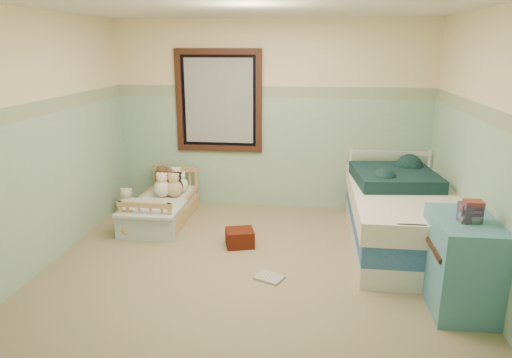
# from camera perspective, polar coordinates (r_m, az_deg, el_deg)

# --- Properties ---
(floor) EXTENTS (4.20, 3.60, 0.02)m
(floor) POSITION_cam_1_polar(r_m,az_deg,el_deg) (4.93, -0.24, -10.18)
(floor) COLOR #807254
(floor) RESTS_ON ground
(ceiling) EXTENTS (4.20, 3.60, 0.02)m
(ceiling) POSITION_cam_1_polar(r_m,az_deg,el_deg) (4.44, -0.28, 20.43)
(ceiling) COLOR silver
(ceiling) RESTS_ON wall_back
(wall_back) EXTENTS (4.20, 0.04, 2.50)m
(wall_back) POSITION_cam_1_polar(r_m,az_deg,el_deg) (6.28, 1.86, 7.61)
(wall_back) COLOR beige
(wall_back) RESTS_ON floor
(wall_front) EXTENTS (4.20, 0.04, 2.50)m
(wall_front) POSITION_cam_1_polar(r_m,az_deg,el_deg) (2.81, -4.96, -3.15)
(wall_front) COLOR beige
(wall_front) RESTS_ON floor
(wall_left) EXTENTS (0.04, 3.60, 2.50)m
(wall_left) POSITION_cam_1_polar(r_m,az_deg,el_deg) (5.22, -23.86, 4.51)
(wall_left) COLOR beige
(wall_left) RESTS_ON floor
(wall_right) EXTENTS (0.04, 3.60, 2.50)m
(wall_right) POSITION_cam_1_polar(r_m,az_deg,el_deg) (4.74, 25.85, 3.23)
(wall_right) COLOR beige
(wall_right) RESTS_ON floor
(wainscot_mint) EXTENTS (4.20, 0.01, 1.50)m
(wainscot_mint) POSITION_cam_1_polar(r_m,az_deg,el_deg) (6.36, 1.80, 3.13)
(wainscot_mint) COLOR #84B590
(wainscot_mint) RESTS_ON floor
(border_strip) EXTENTS (4.20, 0.01, 0.15)m
(border_strip) POSITION_cam_1_polar(r_m,az_deg,el_deg) (6.23, 1.87, 10.55)
(border_strip) COLOR #4B7254
(border_strip) RESTS_ON wall_back
(window_frame) EXTENTS (1.16, 0.06, 1.36)m
(window_frame) POSITION_cam_1_polar(r_m,az_deg,el_deg) (6.32, -4.58, 9.45)
(window_frame) COLOR #3B190E
(window_frame) RESTS_ON wall_back
(window_blinds) EXTENTS (0.92, 0.01, 1.12)m
(window_blinds) POSITION_cam_1_polar(r_m,az_deg,el_deg) (6.33, -4.56, 9.46)
(window_blinds) COLOR #AEAEAB
(window_blinds) RESTS_ON window_frame
(toddler_bed_frame) EXTENTS (0.64, 1.29, 0.17)m
(toddler_bed_frame) POSITION_cam_1_polar(r_m,az_deg,el_deg) (6.12, -11.29, -4.22)
(toddler_bed_frame) COLOR #A97F4C
(toddler_bed_frame) RESTS_ON floor
(toddler_mattress) EXTENTS (0.59, 1.23, 0.12)m
(toddler_mattress) POSITION_cam_1_polar(r_m,az_deg,el_deg) (6.08, -11.36, -2.95)
(toddler_mattress) COLOR silver
(toddler_mattress) RESTS_ON toddler_bed_frame
(patchwork_quilt) EXTENTS (0.70, 0.64, 0.03)m
(patchwork_quilt) POSITION_cam_1_polar(r_m,az_deg,el_deg) (5.69, -12.65, -3.53)
(patchwork_quilt) COLOR #7CA4DC
(patchwork_quilt) RESTS_ON toddler_mattress
(plush_bed_brown) EXTENTS (0.21, 0.21, 0.21)m
(plush_bed_brown) POSITION_cam_1_polar(r_m,az_deg,el_deg) (6.53, -11.33, -0.12)
(plush_bed_brown) COLOR brown
(plush_bed_brown) RESTS_ON toddler_mattress
(plush_bed_white) EXTENTS (0.20, 0.20, 0.20)m
(plush_bed_white) POSITION_cam_1_polar(r_m,az_deg,el_deg) (6.47, -9.65, -0.21)
(plush_bed_white) COLOR white
(plush_bed_white) RESTS_ON toddler_mattress
(plush_bed_tan) EXTENTS (0.18, 0.18, 0.18)m
(plush_bed_tan) POSITION_cam_1_polar(r_m,az_deg,el_deg) (6.31, -11.51, -0.81)
(plush_bed_tan) COLOR #DAB07E
(plush_bed_tan) RESTS_ON toddler_mattress
(plush_bed_dark) EXTENTS (0.20, 0.20, 0.20)m
(plush_bed_dark) POSITION_cam_1_polar(r_m,az_deg,el_deg) (6.24, -9.51, -0.81)
(plush_bed_dark) COLOR black
(plush_bed_dark) RESTS_ON toddler_mattress
(plush_floor_cream) EXTENTS (0.24, 0.24, 0.24)m
(plush_floor_cream) POSITION_cam_1_polar(r_m,az_deg,el_deg) (6.46, -15.42, -3.05)
(plush_floor_cream) COLOR #F3E9C7
(plush_floor_cream) RESTS_ON floor
(plush_floor_tan) EXTENTS (0.23, 0.23, 0.23)m
(plush_floor_tan) POSITION_cam_1_polar(r_m,az_deg,el_deg) (5.69, -15.31, -5.75)
(plush_floor_tan) COLOR #DAB07E
(plush_floor_tan) RESTS_ON floor
(twin_bed_frame) EXTENTS (1.03, 2.07, 0.22)m
(twin_bed_frame) POSITION_cam_1_polar(r_m,az_deg,el_deg) (5.46, 17.04, -6.87)
(twin_bed_frame) COLOR silver
(twin_bed_frame) RESTS_ON floor
(twin_boxspring) EXTENTS (1.03, 2.07, 0.22)m
(twin_boxspring) POSITION_cam_1_polar(r_m,az_deg,el_deg) (5.38, 17.23, -4.71)
(twin_boxspring) COLOR navy
(twin_boxspring) RESTS_ON twin_bed_frame
(twin_mattress) EXTENTS (1.07, 2.11, 0.22)m
(twin_mattress) POSITION_cam_1_polar(r_m,az_deg,el_deg) (5.31, 17.42, -2.48)
(twin_mattress) COLOR beige
(twin_mattress) RESTS_ON twin_boxspring
(teal_blanket) EXTENTS (0.97, 1.02, 0.14)m
(teal_blanket) POSITION_cam_1_polar(r_m,az_deg,el_deg) (5.53, 16.54, 0.28)
(teal_blanket) COLOR black
(teal_blanket) RESTS_ON twin_mattress
(dresser) EXTENTS (0.50, 0.80, 0.80)m
(dresser) POSITION_cam_1_polar(r_m,az_deg,el_deg) (4.36, 23.72, -9.37)
(dresser) COLOR teal
(dresser) RESTS_ON floor
(book_stack) EXTENTS (0.19, 0.16, 0.16)m
(book_stack) POSITION_cam_1_polar(r_m,az_deg,el_deg) (4.14, 24.68, -3.70)
(book_stack) COLOR #452C2E
(book_stack) RESTS_ON dresser
(red_pillow) EXTENTS (0.37, 0.34, 0.19)m
(red_pillow) POSITION_cam_1_polar(r_m,az_deg,el_deg) (5.27, -1.99, -7.18)
(red_pillow) COLOR maroon
(red_pillow) RESTS_ON floor
(floor_book) EXTENTS (0.32, 0.29, 0.02)m
(floor_book) POSITION_cam_1_polar(r_m,az_deg,el_deg) (4.60, 1.64, -11.92)
(floor_book) COLOR #EEB342
(floor_book) RESTS_ON floor
(extra_plush_0) EXTENTS (0.22, 0.22, 0.22)m
(extra_plush_0) POSITION_cam_1_polar(r_m,az_deg,el_deg) (6.09, -9.95, -1.17)
(extra_plush_0) COLOR #DAB07E
(extra_plush_0) RESTS_ON toddler_mattress
(extra_plush_1) EXTENTS (0.22, 0.22, 0.22)m
(extra_plush_1) POSITION_cam_1_polar(r_m,az_deg,el_deg) (6.12, -11.31, -1.15)
(extra_plush_1) COLOR #F3E9C7
(extra_plush_1) RESTS_ON toddler_mattress
(extra_plush_2) EXTENTS (0.20, 0.20, 0.20)m
(extra_plush_2) POSITION_cam_1_polar(r_m,az_deg,el_deg) (6.27, -9.14, -0.73)
(extra_plush_2) COLOR white
(extra_plush_2) RESTS_ON toddler_mattress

